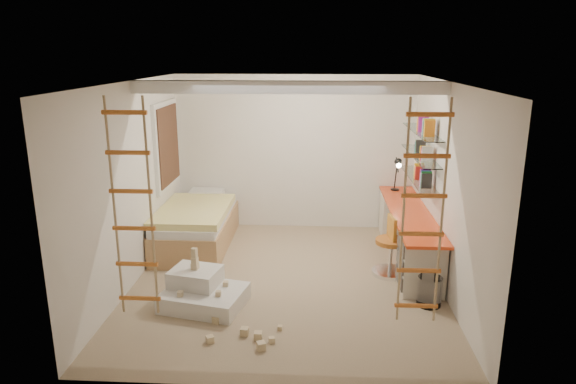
# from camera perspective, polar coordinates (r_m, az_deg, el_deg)

# --- Properties ---
(floor) EXTENTS (4.50, 4.50, 0.00)m
(floor) POSITION_cam_1_polar(r_m,az_deg,el_deg) (6.94, -0.14, -9.86)
(floor) COLOR #92805E
(floor) RESTS_ON ground
(ceiling_beam) EXTENTS (4.00, 0.18, 0.16)m
(ceiling_beam) POSITION_cam_1_polar(r_m,az_deg,el_deg) (6.59, -0.00, 11.56)
(ceiling_beam) COLOR white
(ceiling_beam) RESTS_ON ceiling
(window_frame) EXTENTS (0.06, 1.15, 1.35)m
(window_frame) POSITION_cam_1_polar(r_m,az_deg,el_deg) (8.24, -13.38, 5.10)
(window_frame) COLOR white
(window_frame) RESTS_ON wall_left
(window_blind) EXTENTS (0.02, 1.00, 1.20)m
(window_blind) POSITION_cam_1_polar(r_m,az_deg,el_deg) (8.22, -13.11, 5.11)
(window_blind) COLOR #4C2D1E
(window_blind) RESTS_ON window_frame
(rope_ladder_left) EXTENTS (0.41, 0.04, 2.13)m
(rope_ladder_left) POSITION_cam_1_polar(r_m,az_deg,el_deg) (5.05, -16.89, -1.92)
(rope_ladder_left) COLOR orange
(rope_ladder_left) RESTS_ON ceiling
(rope_ladder_right) EXTENTS (0.41, 0.04, 2.13)m
(rope_ladder_right) POSITION_cam_1_polar(r_m,az_deg,el_deg) (4.84, 14.74, -2.49)
(rope_ladder_right) COLOR orange
(rope_ladder_right) RESTS_ON ceiling
(waste_bin) EXTENTS (0.29, 0.29, 0.36)m
(waste_bin) POSITION_cam_1_polar(r_m,az_deg,el_deg) (6.49, 15.44, -10.58)
(waste_bin) COLOR white
(waste_bin) RESTS_ON floor
(desk) EXTENTS (0.56, 2.80, 0.75)m
(desk) POSITION_cam_1_polar(r_m,az_deg,el_deg) (7.69, 13.17, -4.45)
(desk) COLOR #F1491C
(desk) RESTS_ON floor
(shelves) EXTENTS (0.25, 1.80, 0.71)m
(shelves) POSITION_cam_1_polar(r_m,az_deg,el_deg) (7.69, 14.46, 3.94)
(shelves) COLOR white
(shelves) RESTS_ON wall_right
(bed) EXTENTS (1.02, 2.00, 0.69)m
(bed) POSITION_cam_1_polar(r_m,az_deg,el_deg) (8.15, -10.08, -3.68)
(bed) COLOR #AD7F51
(bed) RESTS_ON floor
(task_lamp) EXTENTS (0.14, 0.36, 0.57)m
(task_lamp) POSITION_cam_1_polar(r_m,az_deg,el_deg) (8.39, 12.08, 2.49)
(task_lamp) COLOR black
(task_lamp) RESTS_ON desk
(swivel_chair) EXTENTS (0.55, 0.55, 0.82)m
(swivel_chair) POSITION_cam_1_polar(r_m,az_deg,el_deg) (7.17, 11.33, -6.69)
(swivel_chair) COLOR #B36322
(swivel_chair) RESTS_ON floor
(play_platform) EXTENTS (1.06, 0.91, 0.41)m
(play_platform) POSITION_cam_1_polar(r_m,az_deg,el_deg) (6.37, -9.55, -10.88)
(play_platform) COLOR silver
(play_platform) RESTS_ON floor
(toy_blocks) EXTENTS (1.25, 1.12, 0.68)m
(toy_blocks) POSITION_cam_1_polar(r_m,az_deg,el_deg) (5.95, -6.99, -12.23)
(toy_blocks) COLOR #CCB284
(toy_blocks) RESTS_ON floor
(books) EXTENTS (0.14, 0.70, 0.92)m
(books) POSITION_cam_1_polar(r_m,az_deg,el_deg) (7.66, 14.53, 4.96)
(books) COLOR #262626
(books) RESTS_ON shelves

